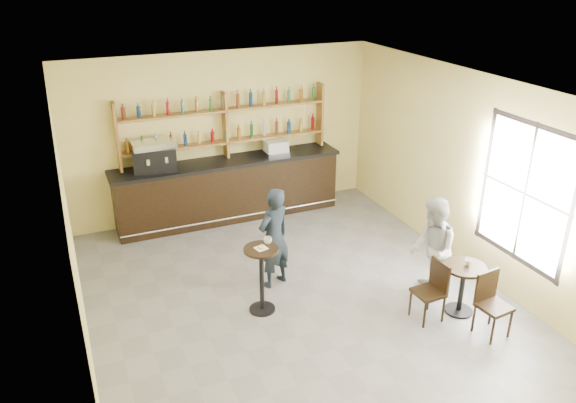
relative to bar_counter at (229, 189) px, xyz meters
name	(u,v)px	position (x,y,z in m)	size (l,w,h in m)	color
floor	(296,298)	(0.06, -3.15, -0.60)	(7.00, 7.00, 0.00)	slate
ceiling	(298,89)	(0.06, -3.15, 2.60)	(7.00, 7.00, 0.00)	white
wall_back	(224,135)	(0.06, 0.35, 1.00)	(7.00, 7.00, 0.00)	#F7E88C
wall_front	(458,350)	(0.06, -6.65, 1.00)	(7.00, 7.00, 0.00)	#F7E88C
wall_left	(72,241)	(-2.94, -3.15, 1.00)	(7.00, 7.00, 0.00)	#F7E88C
wall_right	(468,172)	(3.06, -3.15, 1.00)	(7.00, 7.00, 0.00)	#F7E88C
window_pane	(525,194)	(3.05, -4.35, 1.10)	(2.00, 2.00, 0.00)	white
window_frame	(525,194)	(3.05, -4.35, 1.10)	(0.04, 1.70, 2.10)	black
shelf_unit	(225,126)	(0.06, 0.22, 1.21)	(4.00, 0.26, 1.40)	brown
liquor_bottles	(225,117)	(0.06, 0.22, 1.38)	(3.68, 0.10, 1.00)	#8C5919
bar_counter	(229,189)	(0.00, 0.00, 0.00)	(4.44, 0.87, 1.20)	black
espresso_machine	(155,156)	(-1.36, 0.00, 0.87)	(0.76, 0.49, 0.54)	black
pastry_case	(276,147)	(1.00, 0.00, 0.73)	(0.44, 0.35, 0.27)	silver
pedestal_table	(262,280)	(-0.53, -3.23, -0.09)	(0.50, 0.50, 1.03)	black
napkin	(261,248)	(-0.53, -3.23, 0.43)	(0.16, 0.16, 0.00)	white
donut	(262,247)	(-0.52, -3.24, 0.45)	(0.11, 0.11, 0.04)	#E7B454
cup_pedestal	(268,240)	(-0.39, -3.13, 0.47)	(0.12, 0.12, 0.09)	white
man_main	(274,238)	(-0.10, -2.63, 0.21)	(0.60, 0.39, 1.63)	black
cafe_table	(462,289)	(2.11, -4.40, -0.22)	(0.61, 0.61, 0.77)	black
cup_cafe	(468,263)	(2.16, -4.40, 0.21)	(0.09, 0.09, 0.09)	white
chair_west	(428,292)	(1.56, -4.35, -0.16)	(0.39, 0.39, 0.89)	black
chair_south	(494,306)	(2.16, -5.00, -0.15)	(0.39, 0.39, 0.91)	black
patron_second	(432,250)	(1.92, -3.88, 0.20)	(0.78, 0.61, 1.60)	#A0A0A5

